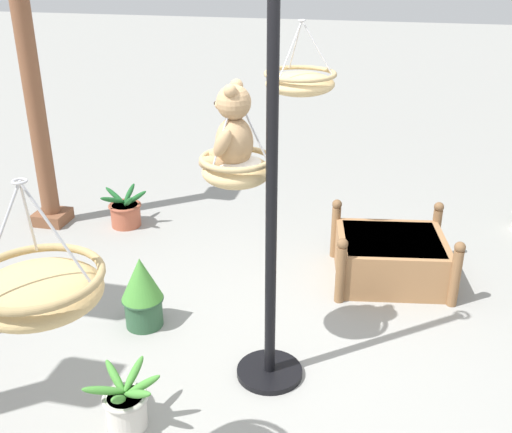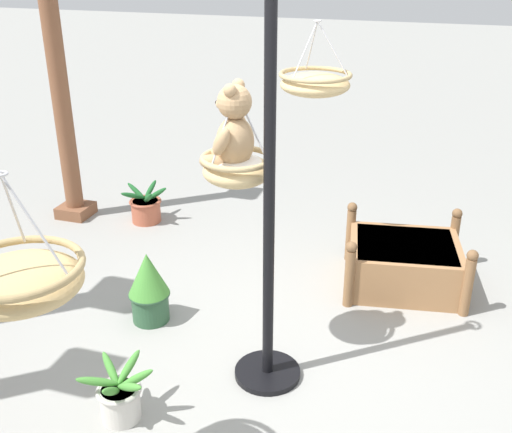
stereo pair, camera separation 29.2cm
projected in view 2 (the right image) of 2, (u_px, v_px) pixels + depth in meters
ground_plane at (267, 362)px, 4.20m from camera, size 40.00×40.00×0.00m
display_pole_central at (268, 276)px, 3.77m from camera, size 0.44×0.44×2.46m
hanging_basket_with_teddy at (237, 168)px, 3.71m from camera, size 0.45×0.45×0.59m
teddy_bear at (233, 132)px, 3.62m from camera, size 0.36×0.32×0.53m
hanging_basket_left_high at (20, 279)px, 2.60m from camera, size 0.56×0.56×0.59m
hanging_basket_right_low at (315, 83)px, 4.79m from camera, size 0.58×0.58×0.58m
greenhouse_pillar_far_back at (60, 89)px, 5.89m from camera, size 0.34×0.34×2.80m
wooden_planter_box at (404, 262)px, 5.07m from camera, size 0.99×1.09×0.56m
potted_plant_flowering_red at (149, 287)px, 4.56m from camera, size 0.31×0.31×0.57m
potted_plant_bushy_green at (146, 207)px, 6.26m from camera, size 0.47×0.48×0.40m
potted_plant_small_succulent at (120, 396)px, 3.65m from camera, size 0.46×0.44×0.38m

